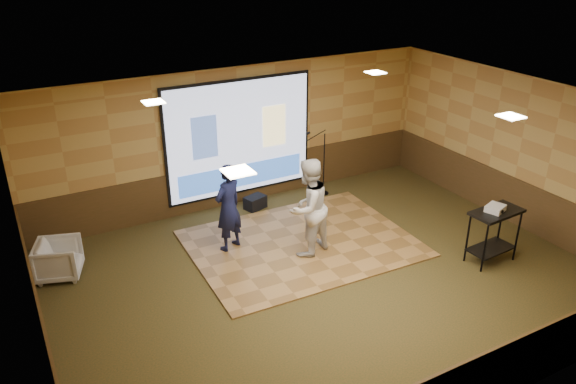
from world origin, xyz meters
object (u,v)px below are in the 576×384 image
player_left (228,207)px  duffel_bag (255,202)px  dance_floor (302,243)px  banquet_chair (59,259)px  projector_screen (240,139)px  player_right (308,208)px  projector (495,208)px  av_table (494,226)px  mic_stand (322,174)px

player_left → duffel_bag: (1.17, 1.33, -0.73)m
dance_floor → banquet_chair: banquet_chair is taller
projector_screen → duffel_bag: 1.41m
player_right → projector: (2.73, -1.80, 0.11)m
player_right → duffel_bag: (-0.02, 2.18, -0.81)m
projector → dance_floor: bearing=121.8°
player_left → av_table: size_ratio=1.67×
dance_floor → mic_stand: (1.53, 1.77, 0.48)m
projector_screen → player_right: (0.14, -2.61, -0.52)m
player_right → banquet_chair: bearing=-38.5°
banquet_chair → duffel_bag: size_ratio=1.62×
projector → duffel_bag: (-2.76, 3.98, -0.92)m
player_left → player_right: bearing=121.0°
player_right → projector: player_right is taller
duffel_bag → mic_stand: bearing=-2.0°
projector_screen → duffel_bag: bearing=-75.4°
projector_screen → av_table: (2.91, -4.41, -0.76)m
projector_screen → projector: 5.27m
player_left → projector_screen: bearing=-144.7°
mic_stand → duffel_bag: (-1.64, 0.06, -0.35)m
dance_floor → banquet_chair: bearing=165.9°
player_right → mic_stand: bearing=-147.0°
player_left → av_table: player_left is taller
player_left → banquet_chair: bearing=-34.6°
mic_stand → banquet_chair: mic_stand is taller
mic_stand → banquet_chair: bearing=-160.2°
projector_screen → projector: size_ratio=10.17×
projector_screen → player_left: (-1.06, -1.76, -0.60)m
av_table → projector: projector is taller
mic_stand → duffel_bag: 1.68m
dance_floor → projector: (2.65, -2.15, 1.05)m
projector_screen → projector: projector_screen is taller
dance_floor → projector: size_ratio=12.67×
player_right → banquet_chair: size_ratio=2.53×
av_table → projector: bearing=167.8°
dance_floor → player_right: bearing=-103.4°
av_table → dance_floor: bearing=141.3°
projector → banquet_chair: size_ratio=0.45×
projector_screen → player_left: size_ratio=1.97×
projector_screen → mic_stand: bearing=-15.5°
duffel_bag → projector: bearing=-55.2°
player_right → mic_stand: size_ratio=1.18×
dance_floor → banquet_chair: (-4.22, 1.06, 0.32)m
player_left → projector: size_ratio=5.17×
banquet_chair → projector: bearing=-96.6°
banquet_chair → dance_floor: bearing=-85.6°
av_table → projector: (-0.04, 0.01, 0.35)m
projector → mic_stand: bearing=86.7°
dance_floor → player_left: 1.62m
player_left → mic_stand: player_left is taller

